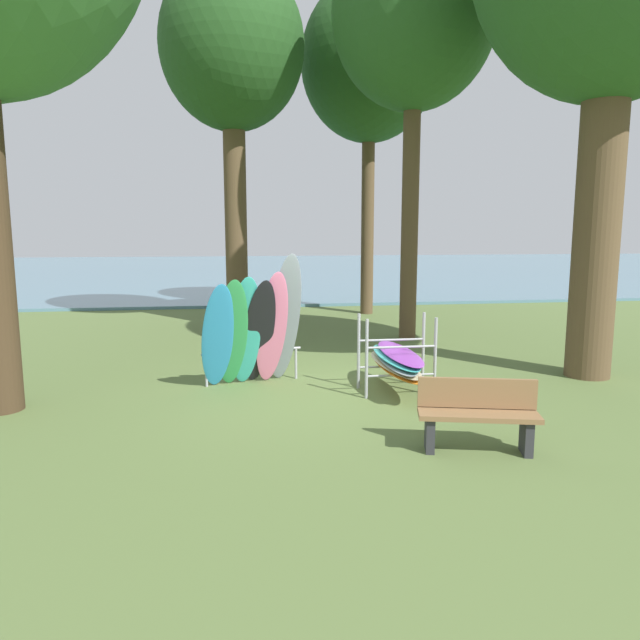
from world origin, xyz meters
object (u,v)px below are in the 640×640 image
(tree_far_right_back, at_px, (369,63))
(board_storage_rack, at_px, (396,360))
(park_bench, at_px, (478,414))
(tree_mid_behind, at_px, (232,51))
(leaning_board_pile, at_px, (253,331))
(tree_far_left_back, at_px, (415,15))

(tree_far_right_back, bearing_deg, board_storage_rack, -99.50)
(tree_far_right_back, distance_m, park_bench, 13.49)
(park_bench, bearing_deg, tree_mid_behind, 106.23)
(tree_far_right_back, height_order, leaning_board_pile, tree_far_right_back)
(leaning_board_pile, distance_m, board_storage_rack, 2.38)
(tree_far_left_back, relative_size, park_bench, 6.58)
(leaning_board_pile, distance_m, park_bench, 4.13)
(tree_far_left_back, relative_size, leaning_board_pile, 4.29)
(tree_far_right_back, bearing_deg, park_bench, -96.01)
(park_bench, bearing_deg, tree_far_left_back, 79.94)
(tree_far_right_back, xyz_separation_m, leaning_board_pile, (-3.75, -8.27, -6.46))
(board_storage_rack, distance_m, park_bench, 2.63)
(tree_mid_behind, distance_m, board_storage_rack, 9.83)
(tree_far_right_back, bearing_deg, leaning_board_pile, -114.40)
(tree_far_left_back, xyz_separation_m, leaning_board_pile, (-3.84, -4.09, -6.40))
(tree_far_left_back, distance_m, leaning_board_pile, 8.51)
(tree_far_right_back, relative_size, park_bench, 6.73)
(tree_far_left_back, height_order, tree_far_right_back, tree_far_right_back)
(leaning_board_pile, bearing_deg, board_storage_rack, -14.73)
(tree_far_right_back, height_order, board_storage_rack, tree_far_right_back)
(tree_far_right_back, bearing_deg, tree_far_left_back, -88.81)
(board_storage_rack, bearing_deg, leaning_board_pile, 165.27)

